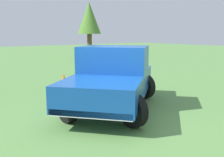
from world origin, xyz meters
TOP-DOWN VIEW (x-y plane):
  - ground_plane at (0.00, 0.00)m, footprint 80.00×80.00m
  - pickup_truck at (-0.91, 0.76)m, footprint 4.39×4.71m
  - tree_far_center at (-15.05, 9.09)m, footprint 2.08×2.08m
  - traffic_cone at (-4.56, 1.02)m, footprint 0.32×0.32m

SIDE VIEW (x-z plane):
  - ground_plane at x=0.00m, z-range 0.00..0.00m
  - traffic_cone at x=-4.56m, z-range 0.00..0.55m
  - pickup_truck at x=-0.91m, z-range 0.04..1.87m
  - tree_far_center at x=-15.05m, z-range 1.00..5.95m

